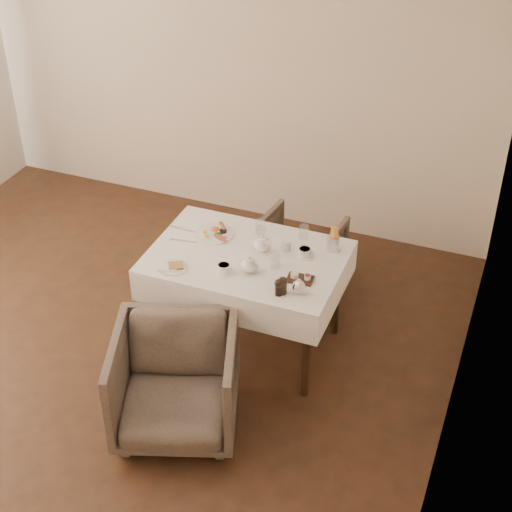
{
  "coord_description": "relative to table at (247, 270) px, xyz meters",
  "views": [
    {
      "loc": [
        2.41,
        -3.13,
        3.69
      ],
      "look_at": [
        0.9,
        0.75,
        0.82
      ],
      "focal_mm": 55.0,
      "sensor_mm": 36.0,
      "label": 1
    }
  ],
  "objects": [
    {
      "name": "teacup_far",
      "position": [
        0.36,
        0.13,
        0.14
      ],
      "size": [
        0.13,
        0.13,
        0.06
      ],
      "rotation": [
        0.0,
        0.0,
        -0.04
      ],
      "color": "white",
      "rests_on": "table"
    },
    {
      "name": "fries_cup",
      "position": [
        0.51,
        0.27,
        0.2
      ],
      "size": [
        0.09,
        0.09,
        0.18
      ],
      "rotation": [
        0.0,
        0.0,
        -0.27
      ],
      "color": "silver",
      "rests_on": "table"
    },
    {
      "name": "breakfast_plate",
      "position": [
        -0.3,
        0.16,
        0.13
      ],
      "size": [
        0.28,
        0.28,
        0.03
      ],
      "rotation": [
        0.0,
        0.0,
        0.28
      ],
      "color": "white",
      "rests_on": "table"
    },
    {
      "name": "glass_mid",
      "position": [
        0.22,
        -0.05,
        0.17
      ],
      "size": [
        0.09,
        0.09,
        0.1
      ],
      "primitive_type": "cylinder",
      "rotation": [
        0.0,
        0.0,
        -0.33
      ],
      "color": "silver",
      "rests_on": "table"
    },
    {
      "name": "glass_left",
      "position": [
        -0.01,
        0.29,
        0.17
      ],
      "size": [
        0.08,
        0.08,
        0.1
      ],
      "primitive_type": "cylinder",
      "rotation": [
        0.0,
        0.0,
        -0.09
      ],
      "color": "silver",
      "rests_on": "table"
    },
    {
      "name": "side_plate",
      "position": [
        -0.39,
        -0.31,
        0.12
      ],
      "size": [
        0.19,
        0.18,
        0.02
      ],
      "rotation": [
        0.0,
        0.0,
        0.33
      ],
      "color": "white",
      "rests_on": "table"
    },
    {
      "name": "teapot_front",
      "position": [
        0.09,
        -0.17,
        0.17
      ],
      "size": [
        0.16,
        0.13,
        0.12
      ],
      "primitive_type": null,
      "rotation": [
        0.0,
        0.0,
        0.14
      ],
      "color": "white",
      "rests_on": "table"
    },
    {
      "name": "pepper_mill_left",
      "position": [
        0.34,
        -0.32,
        0.17
      ],
      "size": [
        0.06,
        0.06,
        0.11
      ],
      "primitive_type": null,
      "rotation": [
        0.0,
        0.0,
        0.17
      ],
      "color": "black",
      "rests_on": "table"
    },
    {
      "name": "armchair_far",
      "position": [
        0.1,
        0.8,
        -0.36
      ],
      "size": [
        0.67,
        0.68,
        0.56
      ],
      "primitive_type": "imported",
      "rotation": [
        0.0,
        0.0,
        3.03
      ],
      "color": "#463E33",
      "rests_on": "ground"
    },
    {
      "name": "silver_pot",
      "position": [
        0.45,
        -0.26,
        0.17
      ],
      "size": [
        0.12,
        0.11,
        0.11
      ],
      "primitive_type": null,
      "rotation": [
        0.0,
        0.0,
        -0.28
      ],
      "color": "white",
      "rests_on": "table"
    },
    {
      "name": "cutlery_fork",
      "position": [
        -0.53,
        0.13,
        0.12
      ],
      "size": [
        0.21,
        0.02,
        0.0
      ],
      "primitive_type": "cube",
      "rotation": [
        0.0,
        0.0,
        1.53
      ],
      "color": "silver",
      "rests_on": "table"
    },
    {
      "name": "pepper_mill_right",
      "position": [
        0.36,
        -0.3,
        0.18
      ],
      "size": [
        0.07,
        0.07,
        0.12
      ],
      "primitive_type": null,
      "rotation": [
        0.0,
        0.0,
        0.22
      ],
      "color": "black",
      "rests_on": "table"
    },
    {
      "name": "armchair_near",
      "position": [
        -0.12,
        -0.88,
        -0.29
      ],
      "size": [
        0.95,
        0.96,
        0.69
      ],
      "primitive_type": "imported",
      "rotation": [
        0.0,
        0.0,
        0.34
      ],
      "color": "#463E33",
      "rests_on": "ground"
    },
    {
      "name": "teapot_centre",
      "position": [
        0.08,
        0.09,
        0.18
      ],
      "size": [
        0.18,
        0.15,
        0.12
      ],
      "primitive_type": null,
      "rotation": [
        0.0,
        0.0,
        0.24
      ],
      "color": "white",
      "rests_on": "table"
    },
    {
      "name": "table",
      "position": [
        0.0,
        0.0,
        0.0
      ],
      "size": [
        1.28,
        0.88,
        0.75
      ],
      "color": "black",
      "rests_on": "ground"
    },
    {
      "name": "creamer",
      "position": [
        0.22,
        0.16,
        0.15
      ],
      "size": [
        0.07,
        0.07,
        0.07
      ],
      "primitive_type": "cylinder",
      "rotation": [
        0.0,
        0.0,
        0.33
      ],
      "color": "white",
      "rests_on": "table"
    },
    {
      "name": "glass_right",
      "position": [
        0.28,
        0.34,
        0.16
      ],
      "size": [
        0.08,
        0.08,
        0.09
      ],
      "primitive_type": "cylinder",
      "rotation": [
        0.0,
        0.0,
        -0.15
      ],
      "color": "silver",
      "rests_on": "table"
    },
    {
      "name": "teacup_near",
      "position": [
        -0.06,
        -0.23,
        0.14
      ],
      "size": [
        0.12,
        0.12,
        0.06
      ],
      "rotation": [
        0.0,
        0.0,
        -0.42
      ],
      "color": "white",
      "rests_on": "table"
    },
    {
      "name": "cutlery_knife",
      "position": [
        -0.46,
        0.0,
        0.12
      ],
      "size": [
        0.2,
        0.05,
        0.0
      ],
      "primitive_type": "cube",
      "rotation": [
        0.0,
        0.0,
        1.73
      ],
      "color": "silver",
      "rests_on": "table"
    },
    {
      "name": "condiment_board",
      "position": [
        0.42,
        -0.13,
        0.13
      ],
      "size": [
        0.17,
        0.12,
        0.04
      ],
      "rotation": [
        0.0,
        0.0,
        0.08
      ],
      "color": "black",
      "rests_on": "table"
    }
  ]
}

